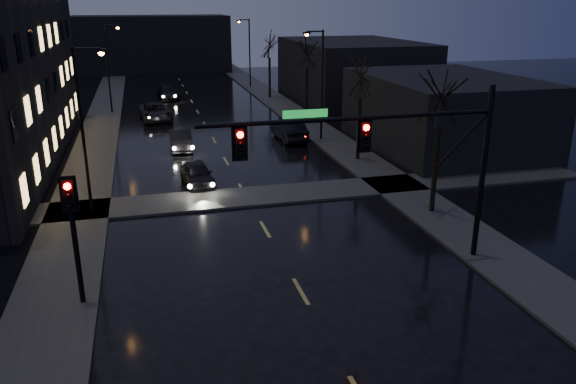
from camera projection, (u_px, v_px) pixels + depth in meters
sidewalk_left at (98, 137)px, 42.89m from camera, size 3.00×140.00×0.12m
sidewalk_right at (311, 126)px, 46.93m from camera, size 3.00×140.00×0.12m
sidewalk_cross at (247, 197)px, 29.79m from camera, size 40.00×3.00×0.12m
commercial_right_near at (443, 112)px, 39.56m from camera, size 10.00×14.00×5.00m
commercial_right_far at (352, 70)px, 59.92m from camera, size 12.00×18.00×6.00m
far_block at (152, 44)px, 82.34m from camera, size 22.00×10.00×8.00m
signal_mast at (396, 147)px, 20.45m from camera, size 11.11×0.41×7.00m
signal_pole_left at (73, 223)px, 18.34m from camera, size 0.35×0.41×4.53m
tree_near at (442, 86)px, 25.68m from camera, size 3.52×3.52×8.08m
tree_mid_a at (361, 70)px, 34.97m from camera, size 3.30×3.30×7.58m
tree_mid_b at (307, 44)px, 45.72m from camera, size 3.74×3.74×8.59m
tree_far at (269, 40)px, 58.72m from camera, size 3.43×3.43×7.88m
streetlight_l_near at (86, 118)px, 26.01m from camera, size 1.53×0.28×8.00m
streetlight_l_far at (110, 61)px, 50.76m from camera, size 1.53×0.28×8.00m
streetlight_r_mid at (319, 76)px, 40.62m from camera, size 1.53×0.28×8.00m
streetlight_r_far at (248, 47)px, 66.28m from camera, size 1.53×0.28×8.00m
oncoming_car_a at (197, 174)px, 31.72m from camera, size 1.88×4.00×1.32m
oncoming_car_b at (181, 140)px, 39.37m from camera, size 1.45×4.09×1.34m
oncoming_car_c at (156, 112)px, 49.00m from camera, size 2.86×5.53×1.49m
oncoming_car_d at (168, 93)px, 59.81m from camera, size 2.43×4.92×1.38m
lead_car at (289, 130)px, 41.96m from camera, size 1.82×4.79×1.56m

